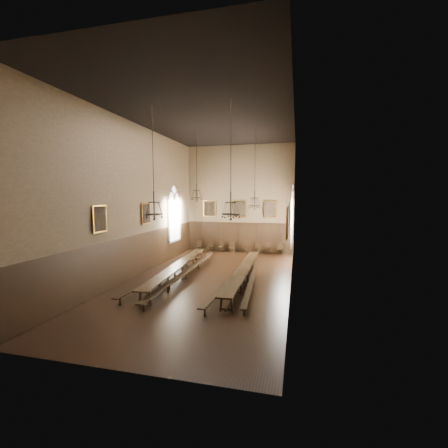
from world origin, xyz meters
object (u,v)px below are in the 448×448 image
at_px(bench_left_outer, 168,274).
at_px(chair_7, 280,251).
at_px(table_left, 179,271).
at_px(chandelier_back_left, 197,193).
at_px(chandelier_back_right, 255,200).
at_px(chair_1, 210,248).
at_px(chair_6, 268,251).
at_px(table_right, 243,275).
at_px(chair_4, 245,250).
at_px(chair_2, 221,249).
at_px(bench_right_inner, 236,277).
at_px(chair_5, 257,250).
at_px(bench_left_inner, 186,274).
at_px(chandelier_front_right, 231,206).
at_px(chandelier_front_left, 154,207).
at_px(chair_3, 232,249).
at_px(bench_right_outer, 252,280).
at_px(chair_0, 199,248).

distance_m(bench_left_outer, chair_7, 10.57).
height_order(table_left, chandelier_back_left, chandelier_back_left).
distance_m(chandelier_back_left, chandelier_back_right, 3.85).
bearing_deg(chair_1, chair_6, -3.72).
bearing_deg(table_right, bench_left_outer, -175.15).
height_order(table_right, chair_4, chair_4).
height_order(chair_2, chair_7, chair_7).
height_order(bench_right_inner, chair_5, chair_5).
distance_m(bench_left_inner, chandelier_back_left, 5.49).
bearing_deg(chandelier_back_left, bench_left_outer, -105.07).
distance_m(chandelier_back_left, chandelier_front_right, 6.67).
xyz_separation_m(chair_1, chandelier_front_right, (4.33, -11.43, 4.03)).
distance_m(table_right, chandelier_front_left, 6.19).
xyz_separation_m(chair_5, chandelier_front_left, (-3.52, -11.24, 3.95)).
xyz_separation_m(chair_2, chandelier_front_left, (-0.43, -11.23, 3.96)).
height_order(bench_left_inner, chandelier_front_left, chandelier_front_left).
relative_size(bench_left_outer, chair_2, 10.67).
distance_m(table_right, bench_right_inner, 0.46).
bearing_deg(chair_3, chandelier_back_right, -71.20).
height_order(chandelier_back_right, chandelier_front_left, same).
distance_m(bench_right_outer, chair_5, 8.87).
bearing_deg(chair_3, chandelier_back_left, -107.02).
relative_size(chair_5, chair_7, 0.95).
relative_size(chair_0, chair_4, 0.98).
relative_size(chair_0, chandelier_back_right, 0.18).
xyz_separation_m(chair_1, chair_2, (0.94, -0.04, -0.03)).
bearing_deg(chair_7, bench_left_outer, -119.13).
distance_m(bench_right_outer, chandelier_back_right, 5.25).
bearing_deg(bench_right_outer, bench_right_inner, 164.26).
xyz_separation_m(table_right, bench_right_outer, (0.57, -0.48, -0.13)).
xyz_separation_m(bench_right_inner, chair_1, (-3.98, 8.58, -0.00)).
distance_m(chair_4, chandelier_front_right, 12.20).
bearing_deg(chair_0, chair_4, -15.53).
xyz_separation_m(chair_0, chair_4, (3.97, 0.10, 0.01)).
bearing_deg(chandelier_back_left, bench_left_inner, -84.61).
xyz_separation_m(bench_left_outer, bench_left_inner, (1.07, 0.09, 0.03)).
bearing_deg(chair_3, bench_left_outer, -108.53).
distance_m(chair_6, chair_7, 0.99).
bearing_deg(chair_0, chandelier_front_left, -99.54).
bearing_deg(chandelier_back_left, chair_7, 48.38).
bearing_deg(chair_2, chandelier_back_left, -77.19).
distance_m(bench_right_outer, chandelier_front_left, 6.44).
bearing_deg(bench_left_inner, chair_1, 97.05).
height_order(chair_2, chair_3, chair_2).
distance_m(table_left, chair_1, 8.35).
height_order(bench_left_inner, chandelier_back_left, chandelier_back_left).
distance_m(table_right, bench_left_inner, 3.33).
bearing_deg(bench_left_outer, chair_5, 65.25).
bearing_deg(chandelier_back_left, chair_6, 54.25).
distance_m(table_left, chair_6, 9.42).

